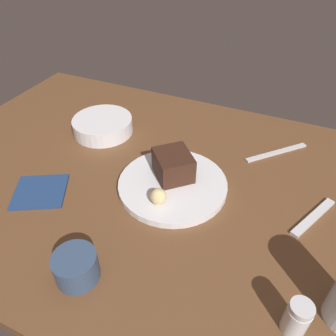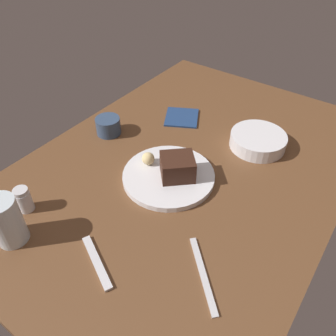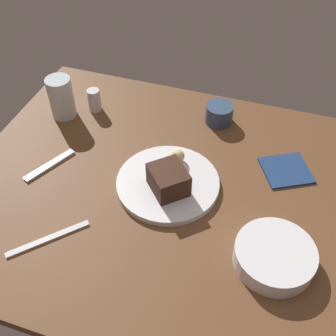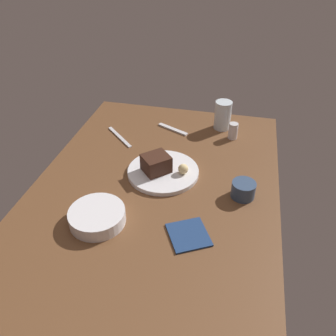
{
  "view_description": "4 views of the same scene",
  "coord_description": "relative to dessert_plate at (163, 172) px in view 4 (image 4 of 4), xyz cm",
  "views": [
    {
      "loc": [
        30.25,
        -53.4,
        55.84
      ],
      "look_at": [
        5.6,
        2.12,
        5.65
      ],
      "focal_mm": 34.69,
      "sensor_mm": 36.0,
      "label": 1
    },
    {
      "loc": [
        64.89,
        39.75,
        68.29
      ],
      "look_at": [
        8.52,
        -1.03,
        7.04
      ],
      "focal_mm": 36.29,
      "sensor_mm": 36.0,
      "label": 2
    },
    {
      "loc": [
        -13.27,
        64.38,
        80.11
      ],
      "look_at": [
        8.69,
        -2.61,
        7.55
      ],
      "focal_mm": 43.96,
      "sensor_mm": 36.0,
      "label": 3
    },
    {
      "loc": [
        -89.01,
        -24.99,
        79.22
      ],
      "look_at": [
        5.78,
        -3.4,
        7.6
      ],
      "focal_mm": 36.99,
      "sensor_mm": 36.0,
      "label": 4
    }
  ],
  "objects": [
    {
      "name": "water_glass",
      "position": [
        38.13,
        -17.35,
        5.4
      ],
      "size": [
        7.14,
        7.14,
        12.43
      ],
      "primitive_type": "cylinder",
      "color": "silver",
      "rests_on": "dining_table"
    },
    {
      "name": "bread_roll",
      "position": [
        -0.24,
        -7.37,
        2.63
      ],
      "size": [
        3.63,
        3.63,
        3.63
      ],
      "primitive_type": "sphere",
      "color": "#DBC184",
      "rests_on": "dessert_plate"
    },
    {
      "name": "coffee_cup",
      "position": [
        -6.26,
        -28.73,
        1.96
      ],
      "size": [
        7.94,
        7.94,
        5.56
      ],
      "primitive_type": "cylinder",
      "color": "#334766",
      "rests_on": "dining_table"
    },
    {
      "name": "dessert_plate",
      "position": [
        0.0,
        0.0,
        0.0
      ],
      "size": [
        25.77,
        25.77,
        1.63
      ],
      "primitive_type": "cylinder",
      "color": "silver",
      "rests_on": "dining_table"
    },
    {
      "name": "chocolate_cake_slice",
      "position": [
        -0.9,
        2.33,
        3.94
      ],
      "size": [
        11.97,
        12.03,
        6.26
      ],
      "primitive_type": "cube",
      "rotation": [
        0.0,
        0.0,
        3.89
      ],
      "color": "#381E14",
      "rests_on": "dessert_plate"
    },
    {
      "name": "salt_shaker",
      "position": [
        30.54,
        -22.64,
        2.56
      ],
      "size": [
        3.89,
        3.89,
        6.86
      ],
      "color": "silver",
      "rests_on": "dining_table"
    },
    {
      "name": "dessert_spoon",
      "position": [
        31.56,
        3.23,
        -0.47
      ],
      "size": [
        8.08,
        14.32,
        0.7
      ],
      "primitive_type": "cube",
      "rotation": [
        0.0,
        0.0,
        4.27
      ],
      "color": "silver",
      "rests_on": "dining_table"
    },
    {
      "name": "folded_napkin",
      "position": [
        -27.63,
        -14.28,
        -0.52
      ],
      "size": [
        15.6,
        15.36,
        0.6
      ],
      "primitive_type": "cube",
      "rotation": [
        0.0,
        0.0,
        0.5
      ],
      "color": "navy",
      "rests_on": "dining_table"
    },
    {
      "name": "side_bowl",
      "position": [
        -28.17,
        13.84,
        1.37
      ],
      "size": [
        17.19,
        17.19,
        4.37
      ],
      "primitive_type": "cylinder",
      "color": "silver",
      "rests_on": "dining_table"
    },
    {
      "name": "butter_knife",
      "position": [
        20.36,
        23.78,
        -0.57
      ],
      "size": [
        14.15,
        14.69,
        0.5
      ],
      "primitive_type": "cube",
      "rotation": [
        0.0,
        0.0,
        0.81
      ],
      "color": "silver",
      "rests_on": "dining_table"
    },
    {
      "name": "dining_table",
      "position": [
        -8.21,
        1.05,
        -2.32
      ],
      "size": [
        120.0,
        84.0,
        3.0
      ],
      "primitive_type": "cube",
      "color": "brown",
      "rests_on": "ground"
    }
  ]
}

